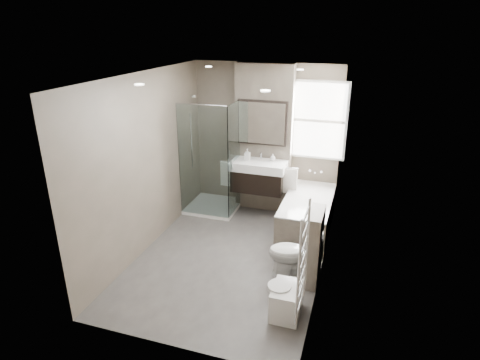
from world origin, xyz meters
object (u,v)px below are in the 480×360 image
at_px(toilet, 295,253).
at_px(bidet, 286,300).
at_px(vanity, 258,176).
at_px(bathtub, 307,213).

relative_size(toilet, bidet, 1.47).
height_order(vanity, toilet, vanity).
xyz_separation_m(vanity, bathtub, (0.92, -0.33, -0.43)).
bearing_deg(vanity, bathtub, -19.37).
bearing_deg(vanity, bidet, -67.56).
xyz_separation_m(vanity, bidet, (1.01, -2.46, -0.55)).
relative_size(vanity, toilet, 1.34).
height_order(bathtub, bidet, bathtub).
relative_size(bathtub, toilet, 2.26).
bearing_deg(bidet, bathtub, 92.41).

